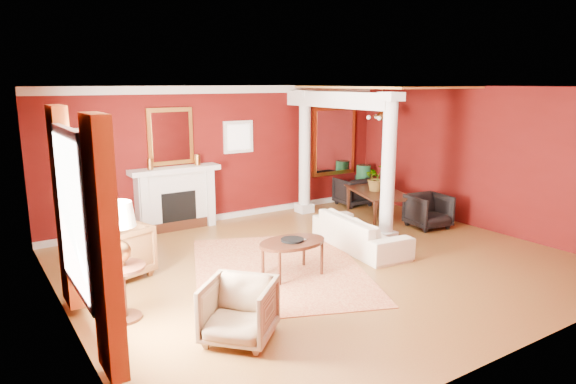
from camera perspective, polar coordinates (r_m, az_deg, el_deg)
ground at (r=8.73m, az=3.98°, el=-7.84°), size 8.00×8.00×0.00m
room_shell at (r=8.26m, az=4.18°, el=5.43°), size 8.04×7.04×2.92m
fireplace at (r=10.76m, az=-12.36°, el=-0.67°), size 1.85×0.42×1.29m
overmantel_mirror at (r=10.69m, az=-12.93°, el=6.04°), size 0.95×0.07×1.15m
flank_window_left at (r=10.28m, az=-21.06°, el=4.75°), size 0.70×0.07×0.70m
flank_window_right at (r=11.33m, az=-5.53°, el=6.11°), size 0.70×0.07×0.70m
left_window at (r=6.22m, az=-22.07°, el=-3.25°), size 0.21×2.55×2.60m
column_front at (r=9.67m, az=11.09°, el=2.68°), size 0.36×0.36×2.80m
column_back at (r=11.73m, az=1.87°, el=4.53°), size 0.36×0.36×2.80m
header_beam at (r=10.75m, az=5.33°, el=10.18°), size 0.30×3.20×0.32m
amber_ceiling at (r=11.39m, az=10.47°, el=11.40°), size 2.30×3.40×0.04m
dining_mirror at (r=12.79m, az=5.13°, el=5.68°), size 1.30×0.07×1.70m
chandelier at (r=11.48m, az=10.36°, el=8.30°), size 0.60×0.62×0.75m
crown_trim at (r=11.15m, az=-6.79°, el=11.24°), size 8.00×0.08×0.16m
base_trim at (r=11.53m, az=-6.45°, el=-2.60°), size 8.00×0.08×0.12m
rug at (r=8.42m, az=-1.05°, el=-8.52°), size 3.79×4.28×0.01m
sofa at (r=9.42m, az=8.04°, el=-3.81°), size 0.83×2.14×0.82m
armchair_leopard at (r=8.36m, az=-18.72°, el=-6.02°), size 1.08×1.12×0.93m
armchair_stripe at (r=6.15m, az=-5.48°, el=-12.71°), size 1.06×1.07×0.80m
coffee_table at (r=8.00m, az=0.49°, el=-5.79°), size 1.12×1.12×0.56m
coffee_book at (r=7.96m, az=0.85°, el=-4.79°), size 0.14×0.05×0.20m
side_table at (r=6.73m, az=-18.31°, el=-5.20°), size 0.62×0.62×1.54m
dining_table at (r=11.61m, az=10.06°, el=-0.48°), size 1.13×1.82×0.96m
dining_chair_near at (r=11.03m, az=15.34°, el=-1.88°), size 0.84×0.80×0.78m
dining_chair_far at (r=12.69m, az=7.22°, el=0.23°), size 0.78×0.73×0.76m
green_urn at (r=13.01m, az=8.34°, el=0.48°), size 0.40×0.40×0.96m
potted_plant at (r=11.47m, az=9.85°, el=3.01°), size 0.66×0.71×0.47m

